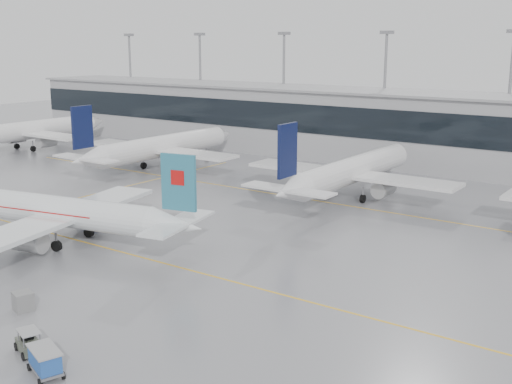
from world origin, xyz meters
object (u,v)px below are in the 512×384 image
Objects in this scene: air_canada_jet at (62,213)px; baggage_tug at (29,345)px; baggage_cart at (45,360)px; gse_unit at (23,301)px.

baggage_tug is (18.19, -17.27, -2.66)m from air_canada_jet.
baggage_tug is 1.09× the size of baggage_cart.
air_canada_jet is 17.81m from gse_unit.
baggage_cart is at bearing -10.53° from gse_unit.
baggage_tug is 7.66m from gse_unit.
baggage_cart is (21.58, -18.47, -2.22)m from air_canada_jet.
air_canada_jet is 9.58× the size of baggage_tug.
air_canada_jet is 28.50m from baggage_cart.
air_canada_jet reaches higher than gse_unit.
baggage_cart is at bearing 0.00° from baggage_tug.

